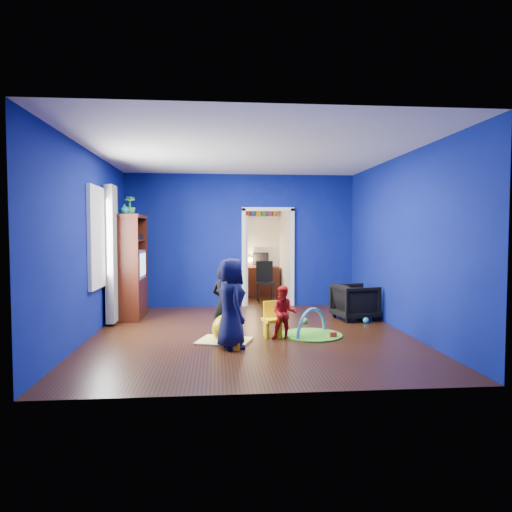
{
  "coord_description": "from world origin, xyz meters",
  "views": [
    {
      "loc": [
        -0.54,
        -7.26,
        1.64
      ],
      "look_at": [
        0.13,
        0.4,
        1.23
      ],
      "focal_mm": 32.0,
      "sensor_mm": 36.0,
      "label": 1
    }
  ],
  "objects": [
    {
      "name": "child_black",
      "position": [
        -0.43,
        -0.43,
        0.56
      ],
      "size": [
        0.49,
        0.46,
        1.13
      ],
      "primitive_type": "imported",
      "rotation": [
        0.0,
        0.0,
        2.51
      ],
      "color": "black",
      "rests_on": "floor"
    },
    {
      "name": "vase",
      "position": [
        -2.21,
        1.28,
        2.05
      ],
      "size": [
        0.22,
        0.22,
        0.19
      ],
      "primitive_type": "imported",
      "rotation": [
        0.0,
        0.0,
        0.28
      ],
      "color": "#0C6567",
      "rests_on": "tv_armoire"
    },
    {
      "name": "crt_tv",
      "position": [
        -2.17,
        1.58,
        1.02
      ],
      "size": [
        0.46,
        0.7,
        0.54
      ],
      "primitive_type": "cube",
      "color": "silver",
      "rests_on": "tv_armoire"
    },
    {
      "name": "ceiling",
      "position": [
        0.0,
        0.0,
        2.9
      ],
      "size": [
        5.0,
        5.5,
        0.01
      ],
      "primitive_type": "cube",
      "color": "white",
      "rests_on": "wall_back"
    },
    {
      "name": "potted_plant",
      "position": [
        -2.21,
        1.8,
        2.15
      ],
      "size": [
        0.25,
        0.25,
        0.38
      ],
      "primitive_type": "imported",
      "rotation": [
        0.0,
        0.0,
        0.19
      ],
      "color": "green",
      "rests_on": "tv_armoire"
    },
    {
      "name": "kid_chair",
      "position": [
        0.33,
        -0.28,
        0.25
      ],
      "size": [
        0.35,
        0.35,
        0.5
      ],
      "primitive_type": "cube",
      "rotation": [
        0.0,
        0.0,
        0.3
      ],
      "color": "yellow",
      "rests_on": "floor"
    },
    {
      "name": "toy_0",
      "position": [
        1.24,
        -0.45,
        0.05
      ],
      "size": [
        0.1,
        0.08,
        0.1
      ],
      "primitive_type": "cube",
      "color": "red",
      "rests_on": "floor"
    },
    {
      "name": "alcove",
      "position": [
        0.6,
        3.62,
        1.25
      ],
      "size": [
        1.0,
        1.75,
        2.5
      ],
      "primitive_type": null,
      "color": "silver",
      "rests_on": "floor"
    },
    {
      "name": "wall_front",
      "position": [
        0.0,
        -2.75,
        1.45
      ],
      "size": [
        5.0,
        0.02,
        2.9
      ],
      "primitive_type": "cube",
      "color": "navy",
      "rests_on": "floor"
    },
    {
      "name": "hopper_ball",
      "position": [
        -0.39,
        -0.65,
        0.22
      ],
      "size": [
        0.44,
        0.44,
        0.44
      ],
      "primitive_type": "sphere",
      "color": "yellow",
      "rests_on": "floor"
    },
    {
      "name": "wall_right",
      "position": [
        2.5,
        0.0,
        1.45
      ],
      "size": [
        0.02,
        5.5,
        2.9
      ],
      "primitive_type": "cube",
      "color": "navy",
      "rests_on": "floor"
    },
    {
      "name": "toy_1",
      "position": [
        2.14,
        0.66,
        0.06
      ],
      "size": [
        0.11,
        0.11,
        0.11
      ],
      "primitive_type": "sphere",
      "color": "#2298C4",
      "rests_on": "floor"
    },
    {
      "name": "toy_arch",
      "position": [
        0.95,
        -0.24,
        0.02
      ],
      "size": [
        0.62,
        0.66,
        0.86
      ],
      "primitive_type": "torus",
      "rotation": [
        1.57,
        0.0,
        0.82
      ],
      "color": "#3F8CD8",
      "rests_on": "floor"
    },
    {
      "name": "toy_3",
      "position": [
        1.03,
        0.73,
        0.06
      ],
      "size": [
        0.11,
        0.11,
        0.11
      ],
      "primitive_type": "sphere",
      "color": "green",
      "rests_on": "floor"
    },
    {
      "name": "toddler_red",
      "position": [
        0.48,
        -0.48,
        0.41
      ],
      "size": [
        0.44,
        0.37,
        0.82
      ],
      "primitive_type": "imported",
      "rotation": [
        0.0,
        0.0,
        -0.14
      ],
      "color": "red",
      "rests_on": "floor"
    },
    {
      "name": "toy_2",
      "position": [
        -0.27,
        -1.04,
        0.05
      ],
      "size": [
        0.1,
        0.08,
        0.1
      ],
      "primitive_type": "cube",
      "color": "#FF980D",
      "rests_on": "floor"
    },
    {
      "name": "play_mat",
      "position": [
        0.95,
        -0.24,
        0.01
      ],
      "size": [
        0.96,
        0.96,
        0.03
      ],
      "primitive_type": "cylinder",
      "color": "green",
      "rests_on": "floor"
    },
    {
      "name": "folding_chair",
      "position": [
        0.6,
        3.3,
        0.46
      ],
      "size": [
        0.4,
        0.4,
        0.92
      ],
      "primitive_type": "cube",
      "color": "black",
      "rests_on": "floor"
    },
    {
      "name": "window_left",
      "position": [
        -2.48,
        0.35,
        1.55
      ],
      "size": [
        0.03,
        0.95,
        1.55
      ],
      "primitive_type": "cube",
      "color": "white",
      "rests_on": "wall_left"
    },
    {
      "name": "desk_lamp",
      "position": [
        0.32,
        4.32,
        0.93
      ],
      "size": [
        0.14,
        0.14,
        0.14
      ],
      "primitive_type": "sphere",
      "color": "#FFD88C",
      "rests_on": "study_desk"
    },
    {
      "name": "book_shelf",
      "position": [
        0.6,
        4.37,
        2.02
      ],
      "size": [
        0.88,
        0.24,
        0.04
      ],
      "primitive_type": "cube",
      "color": "white",
      "rests_on": "study_desk"
    },
    {
      "name": "yellow_blanket",
      "position": [
        -0.43,
        -0.53,
        0.01
      ],
      "size": [
        0.9,
        0.81,
        0.03
      ],
      "primitive_type": "cube",
      "rotation": [
        0.0,
        0.0,
        -0.33
      ],
      "color": "#F2E07A",
      "rests_on": "floor"
    },
    {
      "name": "curtain",
      "position": [
        -2.37,
        0.9,
        1.25
      ],
      "size": [
        0.14,
        0.42,
        2.4
      ],
      "primitive_type": "cube",
      "color": "slate",
      "rests_on": "floor"
    },
    {
      "name": "floor",
      "position": [
        0.0,
        0.0,
        0.0
      ],
      "size": [
        5.0,
        5.5,
        0.01
      ],
      "primitive_type": "cube",
      "color": "black",
      "rests_on": "ground"
    },
    {
      "name": "tv_armoire",
      "position": [
        -2.21,
        1.58,
        0.98
      ],
      "size": [
        0.58,
        1.14,
        1.96
      ],
      "primitive_type": "cube",
      "color": "#3F100A",
      "rests_on": "floor"
    },
    {
      "name": "armchair",
      "position": [
        2.04,
        1.02,
        0.33
      ],
      "size": [
        0.85,
        0.83,
        0.66
      ],
      "primitive_type": "imported",
      "rotation": [
        0.0,
        0.0,
        1.76
      ],
      "color": "black",
      "rests_on": "floor"
    },
    {
      "name": "wall_back",
      "position": [
        0.0,
        2.75,
        1.45
      ],
      "size": [
        5.0,
        0.02,
        2.9
      ],
      "primitive_type": "cube",
      "color": "navy",
      "rests_on": "floor"
    },
    {
      "name": "wall_left",
      "position": [
        -2.5,
        0.0,
        1.45
      ],
      "size": [
        0.02,
        5.5,
        2.9
      ],
      "primitive_type": "cube",
      "color": "navy",
      "rests_on": "floor"
    },
    {
      "name": "study_desk",
      "position": [
        0.6,
        4.26,
        0.38
      ],
      "size": [
        0.88,
        0.44,
        0.75
      ],
      "primitive_type": "cube",
      "color": "#3D140A",
      "rests_on": "floor"
    },
    {
      "name": "desk_monitor",
      "position": [
        0.6,
        4.38,
        0.95
      ],
      "size": [
        0.4,
        0.05,
        0.32
      ],
      "primitive_type": "cube",
      "color": "black",
      "rests_on": "study_desk"
    },
    {
      "name": "child_navy",
      "position": [
        -0.34,
        -0.9,
        0.64
      ],
      "size": [
        0.55,
        0.7,
        1.27
      ],
      "primitive_type": "imported",
      "rotation": [
        0.0,
        0.0,
        1.83
      ],
      "color": "black",
      "rests_on": "floor"
    },
    {
      "name": "doorway",
      "position": [
        0.6,
        2.75,
        1.05
      ],
      "size": [
        1.16,
        0.1,
        2.1
      ],
      "primitive_type": "cube",
      "color": "white",
      "rests_on": "floor"
    }
  ]
}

